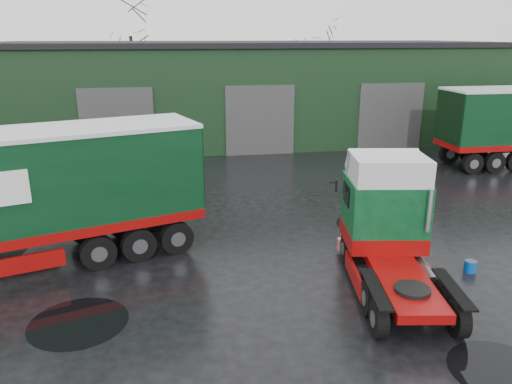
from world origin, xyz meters
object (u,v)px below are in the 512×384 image
(hero_tractor, at_px, (399,233))
(wash_bucket, at_px, (470,266))
(warehouse, at_px, (244,89))
(tree_back_b, at_px, (316,70))
(tree_back_a, at_px, (132,60))

(hero_tractor, distance_m, wash_bucket, 3.33)
(warehouse, distance_m, tree_back_b, 12.82)
(tree_back_a, relative_size, tree_back_b, 1.27)
(warehouse, xyz_separation_m, tree_back_a, (-8.00, 10.00, 1.59))
(hero_tractor, height_order, tree_back_a, tree_back_a)
(warehouse, xyz_separation_m, tree_back_b, (8.00, 10.00, 0.59))
(wash_bucket, bearing_deg, tree_back_a, 109.59)
(wash_bucket, relative_size, tree_back_b, 0.05)
(wash_bucket, xyz_separation_m, tree_back_a, (-11.44, 32.14, 4.58))
(tree_back_a, bearing_deg, tree_back_b, 0.00)
(wash_bucket, height_order, tree_back_a, tree_back_a)
(tree_back_b, bearing_deg, tree_back_a, 180.00)
(tree_back_a, height_order, tree_back_b, tree_back_a)
(hero_tractor, bearing_deg, wash_bucket, 26.31)
(wash_bucket, bearing_deg, warehouse, 98.83)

